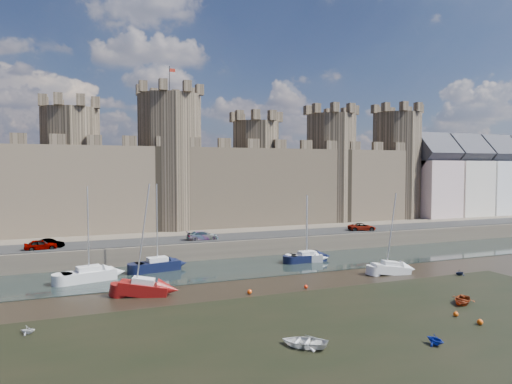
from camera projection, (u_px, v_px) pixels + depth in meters
ground at (267, 339)px, 34.51m from camera, size 160.00×160.00×0.00m
seaweed_patch at (303, 372)px, 28.94m from camera, size 70.00×34.00×0.01m
water_channel at (192, 272)px, 56.82m from camera, size 160.00×12.00×0.08m
quay at (149, 227)px, 90.21m from camera, size 160.00×60.00×2.50m
road at (176, 240)px, 65.98m from camera, size 160.00×7.00×0.10m
castle at (155, 176)px, 78.28m from camera, size 108.50×11.00×29.00m
townhouses at (480, 179)px, 102.83m from camera, size 35.50×9.05×18.13m
car_0 at (41, 245)px, 58.14m from camera, size 4.02×1.89×1.33m
car_1 at (49, 243)px, 59.54m from camera, size 3.88×2.44×1.21m
car_2 at (203, 236)px, 66.16m from camera, size 4.65×1.99×1.34m
car_3 at (362, 227)px, 75.89m from camera, size 4.96×3.15×1.27m
sailboat_0 at (89, 274)px, 51.95m from camera, size 6.15×3.54×10.82m
sailboat_1 at (157, 265)px, 57.09m from camera, size 5.71×2.95×10.91m
sailboat_2 at (306, 257)px, 62.68m from camera, size 4.57×2.88×9.21m
sailboat_3 at (307, 257)px, 62.75m from camera, size 5.26×2.19×9.12m
sailboat_4 at (144, 288)px, 46.26m from camera, size 5.24×3.28×11.44m
sailboat_5 at (391, 268)px, 55.69m from camera, size 4.84×2.51×9.95m
dinghy_2 at (304, 342)px, 33.01m from camera, size 4.11×4.15×0.71m
dinghy_3 at (28, 330)px, 35.52m from camera, size 1.65×1.59×0.66m
dinghy_4 at (462, 301)px, 43.45m from camera, size 3.58×3.39×0.60m
dinghy_5 at (435, 340)px, 33.31m from camera, size 1.47×1.64×0.77m
dinghy_7 at (460, 273)px, 54.99m from camera, size 1.41×1.23×0.71m
buoy_1 at (250, 292)px, 46.80m from camera, size 0.49×0.49×0.49m
buoy_2 at (480, 322)px, 37.60m from camera, size 0.49×0.49×0.49m
buoy_3 at (306, 287)px, 48.96m from camera, size 0.40×0.40×0.40m
buoy_5 at (456, 314)px, 39.74m from camera, size 0.43×0.43×0.43m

